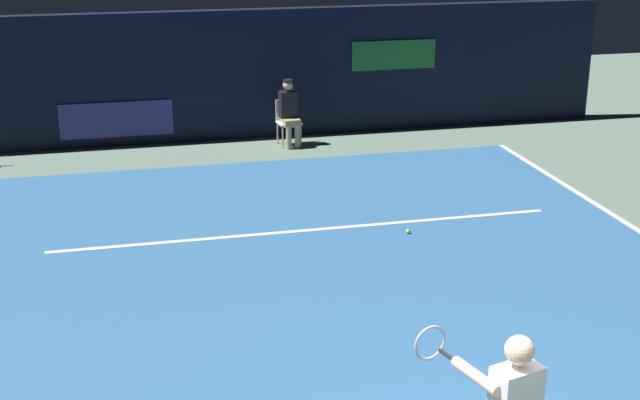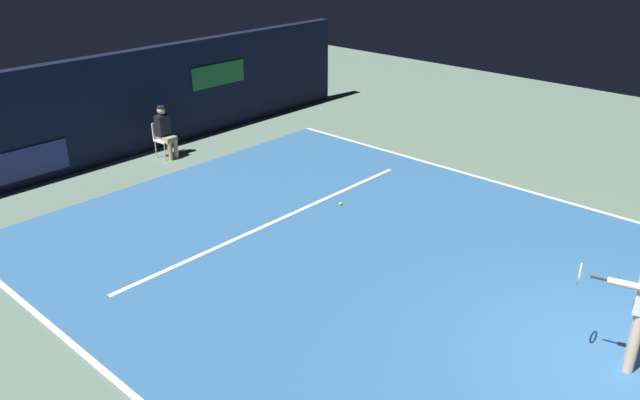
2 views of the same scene
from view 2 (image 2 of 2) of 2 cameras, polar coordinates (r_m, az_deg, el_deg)
ground_plane at (r=11.45m, az=3.14°, el=-4.87°), size 29.81×29.81×0.00m
court_surface at (r=11.45m, az=3.14°, el=-4.84°), size 9.65×11.41×0.01m
line_sideline_left at (r=15.10m, az=14.77°, el=1.85°), size 0.10×11.41×0.01m
line_sideline_right at (r=8.91m, az=-17.64°, el=-15.65°), size 0.10×11.41×0.01m
line_service at (r=12.65m, az=-3.85°, el=-1.83°), size 7.53×0.10×0.01m
back_wall at (r=16.47m, az=-17.77°, el=8.07°), size 15.19×0.33×2.60m
tennis_player at (r=9.21m, az=27.00°, el=-8.48°), size 0.81×0.92×1.73m
line_judge_on_chair at (r=16.26m, az=-13.88°, el=6.06°), size 0.48×0.56×1.32m
tennis_ball at (r=13.27m, az=1.89°, el=-0.34°), size 0.07×0.07×0.07m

